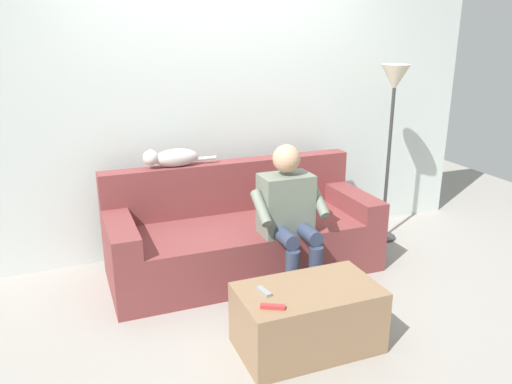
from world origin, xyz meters
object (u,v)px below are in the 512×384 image
object	(u,v)px
cat_on_backrest	(171,158)
person_solo_seated	(289,210)
couch	(242,236)
coffee_table	(308,318)
remote_red	(273,307)
floor_lamp	(393,98)
remote_gray	(264,291)

from	to	relation	value
cat_on_backrest	person_solo_seated	bearing A→B (deg)	135.57
couch	coffee_table	distance (m)	1.15
cat_on_backrest	remote_red	xyz separation A→B (m)	(-0.19, 1.56, -0.50)
coffee_table	floor_lamp	bearing A→B (deg)	-138.38
person_solo_seated	floor_lamp	world-z (taller)	floor_lamp
cat_on_backrest	remote_red	bearing A→B (deg)	97.03
coffee_table	remote_gray	xyz separation A→B (m)	(0.27, -0.05, 0.21)
couch	remote_gray	world-z (taller)	couch
cat_on_backrest	remote_gray	bearing A→B (deg)	98.78
couch	cat_on_backrest	size ratio (longest dim) A/B	3.61
person_solo_seated	floor_lamp	bearing A→B (deg)	-156.80
remote_gray	floor_lamp	xyz separation A→B (m)	(-1.70, -1.22, 0.89)
floor_lamp	remote_gray	bearing A→B (deg)	35.74
couch	coffee_table	xyz separation A→B (m)	(0.00, 1.15, -0.09)
remote_gray	remote_red	size ratio (longest dim) A/B	0.89
person_solo_seated	cat_on_backrest	distance (m)	1.02
cat_on_backrest	floor_lamp	size ratio (longest dim) A/B	0.37
coffee_table	floor_lamp	world-z (taller)	floor_lamp
floor_lamp	couch	bearing A→B (deg)	4.77
cat_on_backrest	remote_gray	xyz separation A→B (m)	(-0.21, 1.39, -0.50)
couch	cat_on_backrest	distance (m)	0.84
person_solo_seated	floor_lamp	size ratio (longest dim) A/B	0.69
coffee_table	cat_on_backrest	distance (m)	1.67
couch	coffee_table	bearing A→B (deg)	90.00
person_solo_seated	floor_lamp	xyz separation A→B (m)	(-1.21, -0.52, 0.69)
cat_on_backrest	remote_red	distance (m)	1.65
couch	remote_red	distance (m)	1.32
remote_red	floor_lamp	distance (m)	2.39
remote_red	remote_gray	bearing A→B (deg)	-68.21
coffee_table	remote_gray	world-z (taller)	remote_gray
remote_red	floor_lamp	size ratio (longest dim) A/B	0.09
remote_gray	person_solo_seated	bearing A→B (deg)	136.15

